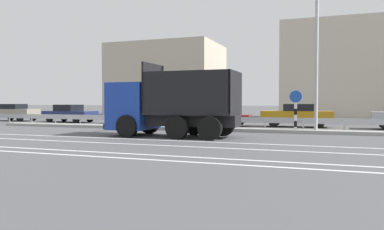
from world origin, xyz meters
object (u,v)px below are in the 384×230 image
at_px(dump_truck, 159,109).
at_px(street_lamp_1, 317,26).
at_px(median_road_sign, 296,111).
at_px(parked_car_0, 15,112).
at_px(parked_car_3, 220,116).
at_px(parked_car_4, 297,115).
at_px(parked_car_2, 140,114).
at_px(parked_car_1, 69,113).

xyz_separation_m(dump_truck, street_lamp_1, (7.11, 4.00, 4.28)).
distance_m(dump_truck, median_road_sign, 7.37).
bearing_deg(median_road_sign, parked_car_0, 168.64).
relative_size(parked_car_0, parked_car_3, 0.92).
xyz_separation_m(street_lamp_1, parked_car_4, (-1.34, 5.14, -4.81)).
height_order(parked_car_2, parked_car_3, parked_car_3).
relative_size(median_road_sign, parked_car_3, 0.53).
distance_m(median_road_sign, parked_car_0, 24.73).
distance_m(dump_truck, parked_car_0, 20.28).
bearing_deg(dump_truck, parked_car_2, 32.66).
bearing_deg(median_road_sign, dump_truck, -145.66).
height_order(dump_truck, parked_car_1, dump_truck).
bearing_deg(parked_car_4, parked_car_1, 87.51).
distance_m(median_road_sign, parked_car_2, 12.77).
xyz_separation_m(median_road_sign, parked_car_0, (-24.24, 4.87, -0.44)).
height_order(street_lamp_1, parked_car_0, street_lamp_1).
xyz_separation_m(median_road_sign, street_lamp_1, (1.03, -0.15, 4.39)).
bearing_deg(parked_car_0, parked_car_1, 84.81).
relative_size(street_lamp_1, parked_car_3, 2.32).
relative_size(dump_truck, parked_car_1, 1.37).
relative_size(dump_truck, parked_car_3, 1.45).
height_order(median_road_sign, parked_car_2, median_road_sign).
distance_m(parked_car_3, parked_car_4, 5.13).
bearing_deg(parked_car_0, parked_car_2, 84.92).
xyz_separation_m(parked_car_2, parked_car_3, (6.46, -0.41, -0.02)).
height_order(street_lamp_1, parked_car_4, street_lamp_1).
distance_m(street_lamp_1, parked_car_2, 14.62).
distance_m(street_lamp_1, parked_car_3, 9.23).
height_order(median_road_sign, parked_car_1, median_road_sign).
bearing_deg(parked_car_4, dump_truck, 144.63).
xyz_separation_m(parked_car_1, parked_car_2, (6.50, -0.07, -0.02)).
xyz_separation_m(parked_car_0, parked_car_3, (18.84, -0.56, -0.07)).
relative_size(parked_car_2, parked_car_4, 0.95).
bearing_deg(parked_car_2, parked_car_4, -89.19).
relative_size(parked_car_1, parked_car_2, 1.05).
distance_m(parked_car_0, parked_car_4, 23.92).
height_order(parked_car_1, parked_car_4, parked_car_4).
height_order(median_road_sign, parked_car_4, median_road_sign).
height_order(parked_car_3, parked_car_4, parked_car_4).
bearing_deg(parked_car_1, parked_car_4, 95.23).
height_order(median_road_sign, parked_car_3, median_road_sign).
relative_size(parked_car_3, parked_car_4, 0.94).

